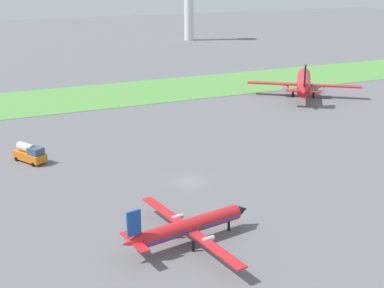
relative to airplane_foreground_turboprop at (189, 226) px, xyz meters
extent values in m
plane|color=slate|center=(7.94, 18.01, -2.34)|extent=(600.00, 600.00, 0.00)
cube|color=#549342|center=(7.94, 80.97, -2.30)|extent=(360.00, 28.00, 0.08)
cylinder|color=red|center=(0.37, 0.06, -0.01)|extent=(14.07, 4.15, 1.94)
cone|color=black|center=(8.01, 1.30, -0.01)|extent=(2.22, 2.18, 1.90)
cone|color=red|center=(-7.65, -1.25, 0.23)|extent=(2.95, 2.15, 1.74)
cube|color=#19479E|center=(0.37, 0.06, -0.16)|extent=(13.31, 4.06, 0.27)
cube|color=red|center=(-0.87, 5.25, -0.35)|extent=(3.05, 10.72, 0.19)
cube|color=red|center=(0.84, -5.26, -0.35)|extent=(3.05, 10.72, 0.19)
cylinder|color=#B7BABF|center=(-0.02, 3.45, -0.35)|extent=(1.63, 0.86, 0.62)
cylinder|color=#B7BABF|center=(1.07, -3.28, -0.35)|extent=(1.63, 0.86, 0.62)
cube|color=#19479E|center=(-7.27, -1.18, 2.50)|extent=(1.76, 0.51, 3.10)
cube|color=red|center=(-7.49, 0.15, 0.18)|extent=(1.58, 2.86, 0.15)
cube|color=red|center=(-7.05, -2.52, 0.18)|extent=(1.58, 2.86, 0.15)
cylinder|color=black|center=(6.10, 0.99, -1.66)|extent=(0.35, 0.35, 1.35)
cylinder|color=black|center=(-0.89, 1.80, -1.66)|extent=(0.35, 0.35, 1.35)
cylinder|color=black|center=(-0.28, -1.99, -1.66)|extent=(0.35, 0.35, 1.35)
cylinder|color=red|center=(58.93, 58.81, 1.50)|extent=(15.62, 19.89, 3.37)
cone|color=black|center=(66.08, 68.77, 1.50)|extent=(4.47, 4.42, 3.31)
cone|color=red|center=(51.41, 48.36, 1.92)|extent=(4.97, 5.26, 3.04)
cube|color=black|center=(58.93, 58.81, 1.24)|extent=(14.96, 18.94, 0.47)
cube|color=red|center=(52.59, 62.61, 0.91)|extent=(13.20, 10.33, 0.34)
cube|color=red|center=(64.54, 54.02, 0.91)|extent=(13.20, 10.33, 0.34)
cylinder|color=#B7BABF|center=(54.74, 61.06, -0.30)|extent=(3.65, 4.07, 1.85)
cylinder|color=#B7BABF|center=(62.39, 55.57, -0.30)|extent=(3.65, 4.07, 1.85)
cube|color=black|center=(51.77, 48.85, 5.63)|extent=(1.94, 2.48, 4.91)
cube|color=red|center=(50.02, 50.11, 1.83)|extent=(4.56, 4.00, 0.27)
cube|color=red|center=(53.51, 47.60, 1.83)|extent=(4.56, 4.00, 0.27)
cylinder|color=black|center=(64.30, 66.28, -1.26)|extent=(0.61, 0.61, 2.15)
cylinder|color=black|center=(55.88, 59.11, -1.26)|extent=(0.61, 0.61, 2.15)
cylinder|color=black|center=(60.18, 56.02, -1.26)|extent=(0.61, 0.61, 2.15)
cube|color=orange|center=(-14.01, 37.37, -1.29)|extent=(5.37, 6.82, 1.40)
cylinder|color=silver|center=(-14.41, 38.04, 0.18)|extent=(3.14, 3.86, 1.54)
cube|color=#334C60|center=(-13.09, 35.80, 0.01)|extent=(2.93, 3.04, 1.20)
cylinder|color=black|center=(-11.82, 36.02, -1.99)|extent=(0.57, 0.73, 0.70)
cylinder|color=black|center=(-13.89, 34.80, -1.99)|extent=(0.57, 0.73, 0.70)
cylinder|color=black|center=(-14.13, 39.94, -1.99)|extent=(0.57, 0.73, 0.70)
cylinder|color=black|center=(-16.20, 38.72, -1.99)|extent=(0.57, 0.73, 0.70)
cylinder|color=silver|center=(77.05, 175.65, 14.56)|extent=(4.40, 4.40, 33.79)
camera|label=1|loc=(-22.54, -51.68, 29.74)|focal=48.34mm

